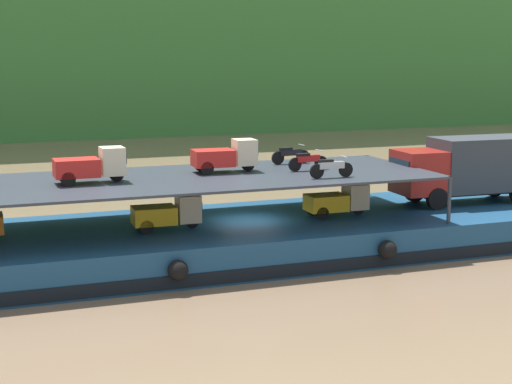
{
  "coord_description": "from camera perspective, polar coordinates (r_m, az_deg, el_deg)",
  "views": [
    {
      "loc": [
        -11.14,
        -30.76,
        8.52
      ],
      "look_at": [
        0.31,
        0.0,
        2.7
      ],
      "focal_mm": 55.22,
      "sensor_mm": 36.0,
      "label": 1
    }
  ],
  "objects": [
    {
      "name": "motorcycle_upper_port",
      "position": [
        32.09,
        5.46,
        1.79
      ],
      "size": [
        1.9,
        0.55,
        0.87
      ],
      "color": "black",
      "rests_on": "cargo_rack"
    },
    {
      "name": "covered_lorry",
      "position": [
        38.38,
        15.1,
        1.73
      ],
      "size": [
        7.91,
        2.51,
        3.1
      ],
      "color": "maroon",
      "rests_on": "cargo_barge"
    },
    {
      "name": "cargo_rack",
      "position": [
        32.03,
        -6.91,
        0.85
      ],
      "size": [
        22.8,
        7.32,
        2.0
      ],
      "color": "#2D333D",
      "rests_on": "cargo_barge"
    },
    {
      "name": "mini_truck_upper_fore",
      "position": [
        33.49,
        -2.2,
        2.62
      ],
      "size": [
        2.78,
        1.27,
        1.38
      ],
      "color": "red",
      "rests_on": "cargo_rack"
    },
    {
      "name": "ground_plane",
      "position": [
        33.8,
        -0.49,
        -4.54
      ],
      "size": [
        400.0,
        400.0,
        0.0
      ],
      "primitive_type": "plane",
      "color": "#7F664C"
    },
    {
      "name": "cargo_barge",
      "position": [
        33.6,
        -0.48,
        -3.32
      ],
      "size": [
        32.0,
        8.72,
        1.5
      ],
      "color": "navy",
      "rests_on": "ground"
    },
    {
      "name": "mini_truck_lower_mid",
      "position": [
        34.36,
        5.95,
        -0.61
      ],
      "size": [
        2.77,
        1.24,
        1.38
      ],
      "color": "gold",
      "rests_on": "cargo_barge"
    },
    {
      "name": "mini_truck_lower_aft",
      "position": [
        31.74,
        -6.41,
        -1.51
      ],
      "size": [
        2.78,
        1.27,
        1.38
      ],
      "color": "gold",
      "rests_on": "cargo_barge"
    },
    {
      "name": "motorcycle_upper_centre",
      "position": [
        34.03,
        3.76,
        2.29
      ],
      "size": [
        1.9,
        0.55,
        0.87
      ],
      "color": "black",
      "rests_on": "cargo_rack"
    },
    {
      "name": "motorcycle_upper_stbd",
      "position": [
        36.07,
        2.5,
        2.74
      ],
      "size": [
        1.9,
        0.55,
        0.87
      ],
      "color": "black",
      "rests_on": "cargo_rack"
    },
    {
      "name": "mini_truck_upper_mid",
      "position": [
        31.29,
        -11.86,
        1.89
      ],
      "size": [
        2.75,
        1.22,
        1.38
      ],
      "color": "red",
      "rests_on": "cargo_rack"
    }
  ]
}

